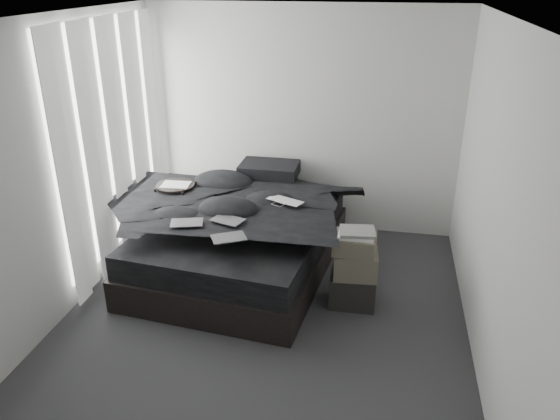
% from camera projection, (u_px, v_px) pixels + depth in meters
% --- Properties ---
extents(floor, '(3.60, 4.20, 0.01)m').
position_uv_depth(floor, '(263.00, 321.00, 4.93)').
color(floor, '#2F3032').
rests_on(floor, ground).
extents(ceiling, '(3.60, 4.20, 0.01)m').
position_uv_depth(ceiling, '(258.00, 17.00, 3.88)').
color(ceiling, white).
rests_on(ceiling, ground).
extents(wall_back, '(3.60, 0.01, 2.60)m').
position_uv_depth(wall_back, '(302.00, 122.00, 6.29)').
color(wall_back, silver).
rests_on(wall_back, ground).
extents(wall_front, '(3.60, 0.01, 2.60)m').
position_uv_depth(wall_front, '(159.00, 350.00, 2.52)').
color(wall_front, silver).
rests_on(wall_front, ground).
extents(wall_left, '(0.01, 4.20, 2.60)m').
position_uv_depth(wall_left, '(59.00, 172.00, 4.73)').
color(wall_left, silver).
rests_on(wall_left, ground).
extents(wall_right, '(0.01, 4.20, 2.60)m').
position_uv_depth(wall_right, '(494.00, 204.00, 4.09)').
color(wall_right, silver).
rests_on(wall_right, ground).
extents(window_left, '(0.02, 2.00, 2.30)m').
position_uv_depth(window_left, '(109.00, 138.00, 5.51)').
color(window_left, white).
rests_on(window_left, wall_left).
extents(curtain_left, '(0.06, 2.12, 2.48)m').
position_uv_depth(curtain_left, '(115.00, 145.00, 5.53)').
color(curtain_left, white).
rests_on(curtain_left, wall_left).
extents(bed, '(2.01, 2.51, 0.32)m').
position_uv_depth(bed, '(241.00, 253.00, 5.77)').
color(bed, black).
rests_on(bed, floor).
extents(mattress, '(1.94, 2.44, 0.25)m').
position_uv_depth(mattress, '(241.00, 229.00, 5.66)').
color(mattress, black).
rests_on(mattress, bed).
extents(duvet, '(1.93, 2.17, 0.27)m').
position_uv_depth(duvet, '(238.00, 208.00, 5.50)').
color(duvet, black).
rests_on(duvet, mattress).
extents(pillow_lower, '(0.75, 0.55, 0.16)m').
position_uv_depth(pillow_lower, '(264.00, 181.00, 6.38)').
color(pillow_lower, black).
rests_on(pillow_lower, mattress).
extents(pillow_upper, '(0.66, 0.46, 0.15)m').
position_uv_depth(pillow_upper, '(269.00, 170.00, 6.28)').
color(pillow_upper, black).
rests_on(pillow_upper, pillow_lower).
extents(laptop, '(0.44, 0.37, 0.03)m').
position_uv_depth(laptop, '(282.00, 195.00, 5.42)').
color(laptop, silver).
rests_on(laptop, duvet).
extents(comic_a, '(0.34, 0.27, 0.01)m').
position_uv_depth(comic_a, '(186.00, 214.00, 5.02)').
color(comic_a, black).
rests_on(comic_a, duvet).
extents(comic_b, '(0.34, 0.28, 0.01)m').
position_uv_depth(comic_b, '(227.00, 211.00, 5.08)').
color(comic_b, black).
rests_on(comic_b, duvet).
extents(comic_c, '(0.35, 0.31, 0.01)m').
position_uv_depth(comic_c, '(228.00, 227.00, 4.74)').
color(comic_c, black).
rests_on(comic_c, duvet).
extents(side_stand, '(0.46, 0.46, 0.77)m').
position_uv_depth(side_stand, '(178.00, 218.00, 6.05)').
color(side_stand, black).
rests_on(side_stand, floor).
extents(papers, '(0.32, 0.25, 0.02)m').
position_uv_depth(papers, '(176.00, 185.00, 5.88)').
color(papers, white).
rests_on(papers, side_stand).
extents(floor_books, '(0.15, 0.21, 0.14)m').
position_uv_depth(floor_books, '(188.00, 274.00, 5.55)').
color(floor_books, black).
rests_on(floor_books, floor).
extents(box_lower, '(0.43, 0.33, 0.31)m').
position_uv_depth(box_lower, '(353.00, 289.00, 5.13)').
color(box_lower, black).
rests_on(box_lower, floor).
extents(box_mid, '(0.42, 0.34, 0.24)m').
position_uv_depth(box_mid, '(355.00, 264.00, 5.01)').
color(box_mid, '#585346').
rests_on(box_mid, box_lower).
extents(box_upper, '(0.39, 0.32, 0.17)m').
position_uv_depth(box_upper, '(355.00, 244.00, 4.94)').
color(box_upper, '#585346').
rests_on(box_upper, box_mid).
extents(art_book_white, '(0.32, 0.26, 0.03)m').
position_uv_depth(art_book_white, '(356.00, 234.00, 4.90)').
color(art_book_white, silver).
rests_on(art_book_white, box_upper).
extents(art_book_snake, '(0.34, 0.28, 0.03)m').
position_uv_depth(art_book_snake, '(358.00, 232.00, 4.88)').
color(art_book_snake, silver).
rests_on(art_book_snake, art_book_white).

